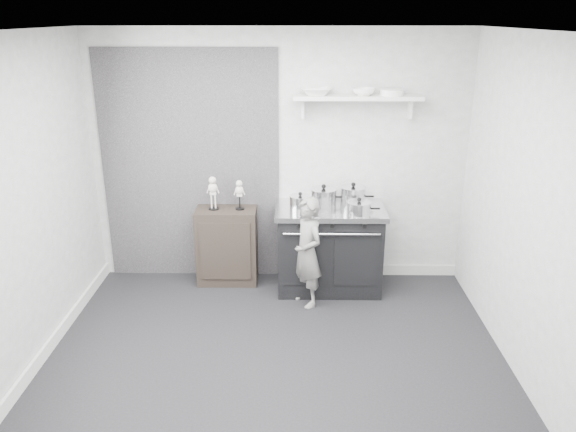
# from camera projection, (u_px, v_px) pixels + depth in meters

# --- Properties ---
(ground) EXTENTS (4.00, 4.00, 0.00)m
(ground) POSITION_uv_depth(u_px,v_px,m) (274.00, 365.00, 4.76)
(ground) COLOR black
(ground) RESTS_ON ground
(room_shell) EXTENTS (4.02, 3.62, 2.71)m
(room_shell) POSITION_uv_depth(u_px,v_px,m) (261.00, 174.00, 4.35)
(room_shell) COLOR #A1A19F
(room_shell) RESTS_ON ground
(wall_shelf) EXTENTS (1.30, 0.26, 0.24)m
(wall_shelf) POSITION_uv_depth(u_px,v_px,m) (357.00, 98.00, 5.65)
(wall_shelf) COLOR silver
(wall_shelf) RESTS_ON room_shell
(stove) EXTENTS (1.14, 0.71, 0.91)m
(stove) POSITION_uv_depth(u_px,v_px,m) (329.00, 248.00, 5.99)
(stove) COLOR black
(stove) RESTS_ON ground
(side_cabinet) EXTENTS (0.65, 0.38, 0.84)m
(side_cabinet) POSITION_uv_depth(u_px,v_px,m) (227.00, 245.00, 6.14)
(side_cabinet) COLOR black
(side_cabinet) RESTS_ON ground
(child) EXTENTS (0.45, 0.49, 1.13)m
(child) POSITION_uv_depth(u_px,v_px,m) (307.00, 252.00, 5.60)
(child) COLOR slate
(child) RESTS_ON ground
(pot_front_left) EXTENTS (0.31, 0.22, 0.20)m
(pot_front_left) POSITION_uv_depth(u_px,v_px,m) (300.00, 203.00, 5.71)
(pot_front_left) COLOR silver
(pot_front_left) RESTS_ON stove
(pot_back_left) EXTENTS (0.37, 0.28, 0.22)m
(pot_back_left) POSITION_uv_depth(u_px,v_px,m) (323.00, 196.00, 5.92)
(pot_back_left) COLOR silver
(pot_back_left) RESTS_ON stove
(pot_back_right) EXTENTS (0.36, 0.27, 0.24)m
(pot_back_right) POSITION_uv_depth(u_px,v_px,m) (353.00, 196.00, 5.89)
(pot_back_right) COLOR silver
(pot_back_right) RESTS_ON stove
(pot_front_right) EXTENTS (0.34, 0.25, 0.17)m
(pot_front_right) POSITION_uv_depth(u_px,v_px,m) (359.00, 208.00, 5.62)
(pot_front_right) COLOR silver
(pot_front_right) RESTS_ON stove
(skeleton_full) EXTENTS (0.12, 0.07, 0.41)m
(skeleton_full) POSITION_uv_depth(u_px,v_px,m) (213.00, 191.00, 5.93)
(skeleton_full) COLOR beige
(skeleton_full) RESTS_ON side_cabinet
(skeleton_torso) EXTENTS (0.10, 0.07, 0.37)m
(skeleton_torso) POSITION_uv_depth(u_px,v_px,m) (239.00, 193.00, 5.93)
(skeleton_torso) COLOR beige
(skeleton_torso) RESTS_ON side_cabinet
(bowl_large) EXTENTS (0.32, 0.32, 0.08)m
(bowl_large) POSITION_uv_depth(u_px,v_px,m) (316.00, 91.00, 5.62)
(bowl_large) COLOR white
(bowl_large) RESTS_ON wall_shelf
(bowl_small) EXTENTS (0.23, 0.23, 0.07)m
(bowl_small) POSITION_uv_depth(u_px,v_px,m) (364.00, 92.00, 5.62)
(bowl_small) COLOR white
(bowl_small) RESTS_ON wall_shelf
(plate_stack) EXTENTS (0.24, 0.24, 0.06)m
(plate_stack) POSITION_uv_depth(u_px,v_px,m) (392.00, 92.00, 5.62)
(plate_stack) COLOR white
(plate_stack) RESTS_ON wall_shelf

